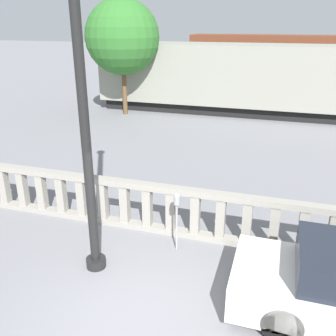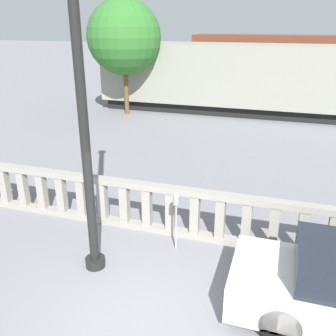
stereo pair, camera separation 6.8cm
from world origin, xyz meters
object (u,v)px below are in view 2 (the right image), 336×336
Objects in this scene: lamppost at (82,104)px; parking_meter at (176,206)px; train_near at (310,81)px; tree_left at (124,37)px.

parking_meter is (1.38, 1.09, -2.28)m from lamppost.
train_near is at bearing 77.73° from parking_meter.
lamppost reaches higher than parking_meter.
train_near is 3.71× the size of tree_left.
train_near is at bearing 73.53° from lamppost.
lamppost is 0.32× the size of train_near.
tree_left is (-4.79, 12.55, 0.58)m from lamppost.
lamppost is 13.45m from tree_left.
parking_meter is at bearing -61.69° from tree_left.
tree_left is at bearing -167.11° from train_near.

